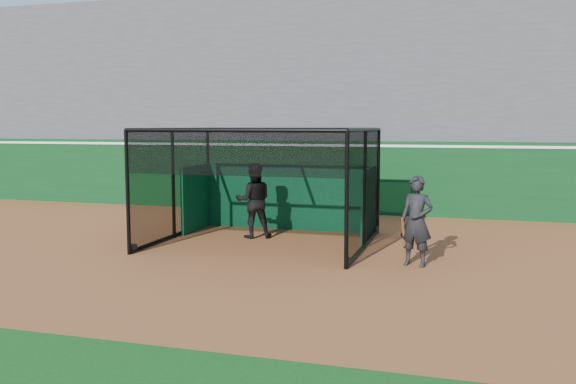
# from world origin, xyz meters

# --- Properties ---
(ground) EXTENTS (120.00, 120.00, 0.00)m
(ground) POSITION_xyz_m (0.00, 0.00, 0.00)
(ground) COLOR #95532B
(ground) RESTS_ON ground
(outfield_wall) EXTENTS (50.00, 0.50, 2.50)m
(outfield_wall) POSITION_xyz_m (0.00, 8.50, 1.29)
(outfield_wall) COLOR #0A3915
(outfield_wall) RESTS_ON ground
(grandstand) EXTENTS (50.00, 7.85, 8.95)m
(grandstand) POSITION_xyz_m (0.00, 12.27, 4.48)
(grandstand) COLOR #4C4C4F
(grandstand) RESTS_ON ground
(batting_cage) EXTENTS (5.28, 4.68, 2.92)m
(batting_cage) POSITION_xyz_m (-0.24, 2.52, 1.46)
(batting_cage) COLOR black
(batting_cage) RESTS_ON ground
(batter) EXTENTS (1.20, 1.09, 2.02)m
(batter) POSITION_xyz_m (-0.75, 3.12, 1.01)
(batter) COLOR black
(batter) RESTS_ON ground
(on_deck_player) EXTENTS (0.81, 0.63, 1.96)m
(on_deck_player) POSITION_xyz_m (3.74, 0.94, 0.98)
(on_deck_player) COLOR black
(on_deck_player) RESTS_ON ground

